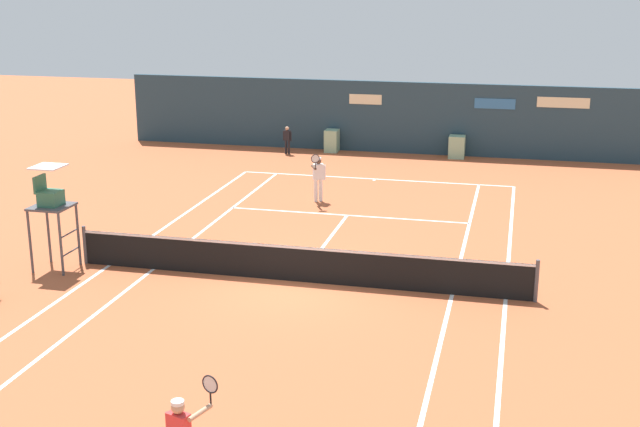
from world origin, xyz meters
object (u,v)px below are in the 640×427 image
at_px(umpire_chair, 51,202).
at_px(ball_kid_right_post, 287,138).
at_px(tennis_ball_by_sideline, 423,258).
at_px(player_on_baseline, 318,175).

distance_m(umpire_chair, ball_kid_right_post, 16.22).
relative_size(umpire_chair, tennis_ball_by_sideline, 41.73).
height_order(umpire_chair, player_on_baseline, umpire_chair).
relative_size(player_on_baseline, tennis_ball_by_sideline, 26.59).
relative_size(umpire_chair, player_on_baseline, 1.57).
bearing_deg(umpire_chair, tennis_ball_by_sideline, 107.82).
xyz_separation_m(ball_kid_right_post, tennis_ball_by_sideline, (7.61, -12.99, -0.68)).
distance_m(player_on_baseline, ball_kid_right_post, 8.30).
distance_m(umpire_chair, player_on_baseline, 9.97).
relative_size(ball_kid_right_post, tennis_ball_by_sideline, 18.23).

